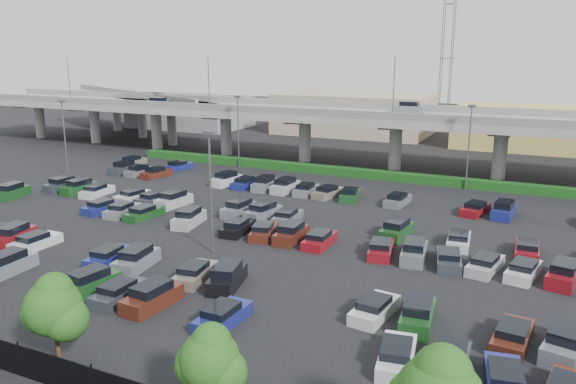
# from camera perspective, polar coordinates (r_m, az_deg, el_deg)

# --- Properties ---
(ground) EXTENTS (280.00, 280.00, 0.00)m
(ground) POSITION_cam_1_polar(r_m,az_deg,el_deg) (54.53, -3.09, -3.50)
(ground) COLOR black
(overpass) EXTENTS (150.00, 13.00, 15.80)m
(overpass) POSITION_cam_1_polar(r_m,az_deg,el_deg) (82.12, 7.45, 7.38)
(overpass) COLOR gray
(overpass) RESTS_ON ground
(on_ramp) EXTENTS (50.93, 30.13, 8.80)m
(on_ramp) POSITION_cam_1_polar(r_m,az_deg,el_deg) (117.79, -15.81, 8.95)
(on_ramp) COLOR gray
(on_ramp) RESTS_ON ground
(hedge) EXTENTS (66.00, 1.60, 1.10)m
(hedge) POSITION_cam_1_polar(r_m,az_deg,el_deg) (76.58, 5.80, 2.06)
(hedge) COLOR #123E13
(hedge) RESTS_ON ground
(fence) EXTENTS (70.00, 0.10, 2.00)m
(fence) POSITION_cam_1_polar(r_m,az_deg,el_deg) (34.26, -26.76, -14.64)
(fence) COLOR black
(fence) RESTS_ON ground
(tree_row) EXTENTS (65.07, 3.66, 5.94)m
(tree_row) POSITION_cam_1_polar(r_m,az_deg,el_deg) (33.41, -24.45, -10.13)
(tree_row) COLOR #332316
(tree_row) RESTS_ON ground
(parked_cars) EXTENTS (62.96, 41.65, 1.67)m
(parked_cars) POSITION_cam_1_polar(r_m,az_deg,el_deg) (52.51, -6.43, -3.55)
(parked_cars) COLOR maroon
(parked_cars) RESTS_ON ground
(light_poles) EXTENTS (66.90, 48.38, 10.30)m
(light_poles) POSITION_cam_1_polar(r_m,az_deg,el_deg) (56.69, -5.89, 3.64)
(light_poles) COLOR #515257
(light_poles) RESTS_ON ground
(distant_buildings) EXTENTS (138.00, 24.00, 9.00)m
(distant_buildings) POSITION_cam_1_polar(r_m,az_deg,el_deg) (108.95, 18.67, 6.71)
(distant_buildings) COLOR slate
(distant_buildings) RESTS_ON ground
(comm_tower) EXTENTS (2.40, 2.40, 30.00)m
(comm_tower) POSITION_cam_1_polar(r_m,az_deg,el_deg) (121.46, 15.83, 13.24)
(comm_tower) COLOR #515257
(comm_tower) RESTS_ON ground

